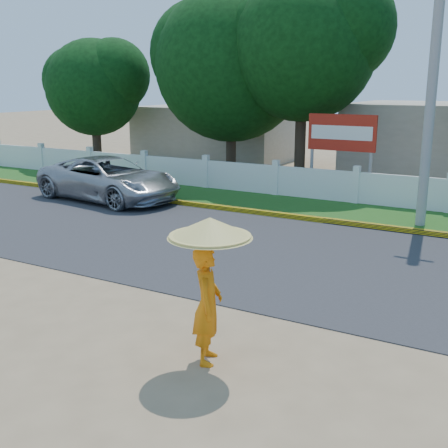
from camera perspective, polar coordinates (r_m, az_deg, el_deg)
name	(u,v)px	position (r m, az deg, el deg)	size (l,w,h in m)	color
ground	(168,320)	(10.03, -5.70, -9.68)	(120.00, 120.00, 0.00)	#9E8460
road	(274,253)	(13.71, 5.14, -2.99)	(60.00, 7.00, 0.02)	#38383A
grass_verge	(342,211)	(18.47, 11.89, 1.27)	(60.00, 3.50, 0.03)	#2D601E
curb	(324,220)	(16.89, 10.13, 0.37)	(40.00, 0.18, 0.16)	yellow
fence	(356,188)	(19.73, 13.26, 3.60)	(40.00, 0.10, 1.10)	silver
building_far	(217,133)	(30.71, -0.69, 9.24)	(8.00, 5.00, 2.80)	#B7AD99
utility_pole	(432,86)	(16.79, 20.39, 13.04)	(0.28, 0.28, 7.92)	gray
vehicle	(109,179)	(20.18, -11.61, 4.52)	(2.51, 5.45, 1.51)	#A1A4A9
monk_with_parasol	(209,269)	(8.08, -1.57, -4.64)	(1.22, 1.22, 2.22)	orange
billboard	(342,137)	(20.83, 11.86, 8.64)	(2.50, 0.13, 2.95)	gray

